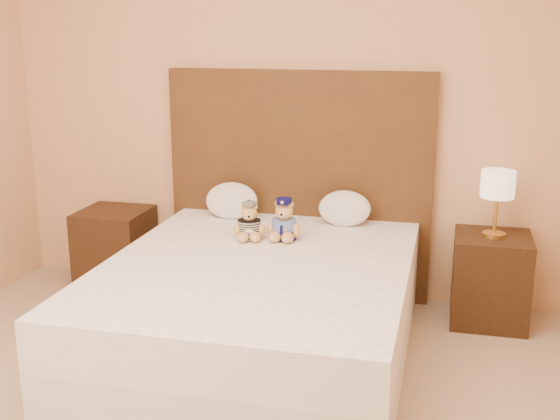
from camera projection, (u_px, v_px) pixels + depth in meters
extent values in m
cube|color=tan|center=(300.00, 93.00, 4.53)|extent=(4.00, 0.04, 2.70)
cube|color=white|center=(258.00, 331.00, 3.85)|extent=(1.60, 2.00, 0.30)
cube|color=white|center=(258.00, 284.00, 3.78)|extent=(1.60, 2.00, 0.25)
cube|color=#4B3216|center=(298.00, 185.00, 4.64)|extent=(1.75, 0.08, 1.50)
cube|color=#341E10|center=(115.00, 249.00, 4.86)|extent=(0.45, 0.45, 0.55)
cube|color=#341E10|center=(490.00, 279.00, 4.28)|extent=(0.45, 0.45, 0.55)
cylinder|color=gold|center=(494.00, 234.00, 4.21)|extent=(0.14, 0.14, 0.02)
cylinder|color=gold|center=(496.00, 213.00, 4.17)|extent=(0.02, 0.02, 0.26)
cylinder|color=beige|center=(498.00, 184.00, 4.13)|extent=(0.20, 0.20, 0.16)
ellipsoid|color=white|center=(231.00, 199.00, 4.59)|extent=(0.35, 0.23, 0.25)
ellipsoid|color=white|center=(345.00, 207.00, 4.42)|extent=(0.33, 0.21, 0.23)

